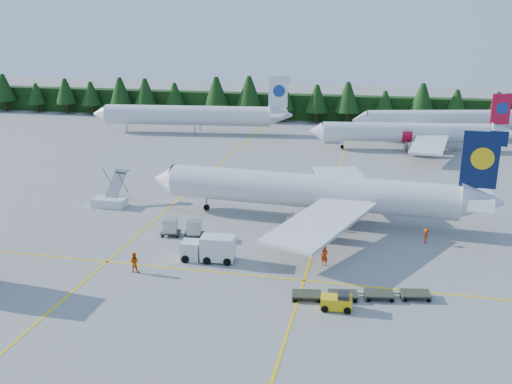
% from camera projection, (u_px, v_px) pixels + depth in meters
% --- Properties ---
extents(ground, '(320.00, 320.00, 0.00)m').
position_uv_depth(ground, '(255.00, 251.00, 60.16)').
color(ground, gray).
rests_on(ground, ground).
extents(taxi_stripe_a, '(0.25, 120.00, 0.01)m').
position_uv_depth(taxi_stripe_a, '(190.00, 189.00, 81.72)').
color(taxi_stripe_a, yellow).
rests_on(taxi_stripe_a, ground).
extents(taxi_stripe_b, '(0.25, 120.00, 0.01)m').
position_uv_depth(taxi_stripe_b, '(330.00, 198.00, 77.60)').
color(taxi_stripe_b, yellow).
rests_on(taxi_stripe_b, ground).
extents(taxi_stripe_cross, '(80.00, 0.25, 0.01)m').
position_uv_depth(taxi_stripe_cross, '(242.00, 275.00, 54.56)').
color(taxi_stripe_cross, yellow).
rests_on(taxi_stripe_cross, ground).
extents(treeline_hedge, '(220.00, 4.00, 6.00)m').
position_uv_depth(treeline_hedge, '(330.00, 108.00, 135.85)').
color(treeline_hedge, black).
rests_on(treeline_hedge, ground).
extents(airliner_navy, '(40.98, 33.65, 11.91)m').
position_uv_depth(airliner_navy, '(303.00, 191.00, 68.63)').
color(airliner_navy, silver).
rests_on(airliner_navy, ground).
extents(airliner_red, '(36.01, 29.43, 10.51)m').
position_uv_depth(airliner_red, '(403.00, 133.00, 105.65)').
color(airliner_red, silver).
rests_on(airliner_red, ground).
extents(airliner_far_left, '(41.79, 8.53, 12.17)m').
position_uv_depth(airliner_far_left, '(182.00, 115.00, 120.99)').
color(airliner_far_left, silver).
rests_on(airliner_far_left, ground).
extents(airliner_far_right, '(41.05, 12.92, 12.13)m').
position_uv_depth(airliner_far_right, '(448.00, 120.00, 115.25)').
color(airliner_far_right, silver).
rests_on(airliner_far_right, ground).
extents(airstairs, '(4.32, 5.86, 3.88)m').
position_uv_depth(airstairs, '(111.00, 199.00, 74.38)').
color(airstairs, silver).
rests_on(airstairs, ground).
extents(service_truck, '(5.54, 2.36, 2.61)m').
position_uv_depth(service_truck, '(208.00, 248.00, 57.43)').
color(service_truck, silver).
rests_on(service_truck, ground).
extents(baggage_tug, '(2.70, 1.58, 1.40)m').
position_uv_depth(baggage_tug, '(337.00, 302.00, 47.92)').
color(baggage_tug, yellow).
rests_on(baggage_tug, ground).
extents(dolly_train, '(12.07, 4.16, 0.15)m').
position_uv_depth(dolly_train, '(361.00, 294.00, 49.78)').
color(dolly_train, '#353929').
rests_on(dolly_train, ground).
extents(uld_pair, '(5.20, 2.07, 1.66)m').
position_uv_depth(uld_pair, '(182.00, 227.00, 63.81)').
color(uld_pair, '#353929').
rests_on(uld_pair, ground).
extents(crew_a, '(0.82, 0.64, 2.02)m').
position_uv_depth(crew_a, '(325.00, 256.00, 56.34)').
color(crew_a, red).
rests_on(crew_a, ground).
extents(crew_b, '(0.99, 0.79, 1.98)m').
position_uv_depth(crew_b, '(134.00, 262.00, 54.92)').
color(crew_b, '#D75304').
rests_on(crew_b, ground).
extents(crew_c, '(0.67, 0.80, 1.67)m').
position_uv_depth(crew_c, '(426.00, 236.00, 62.00)').
color(crew_c, '#E33D04').
rests_on(crew_c, ground).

